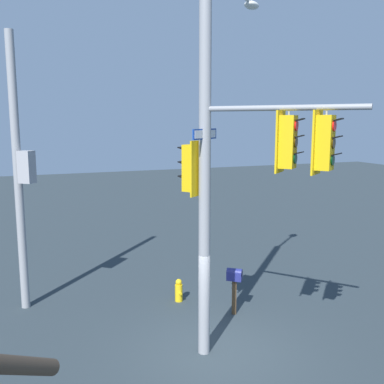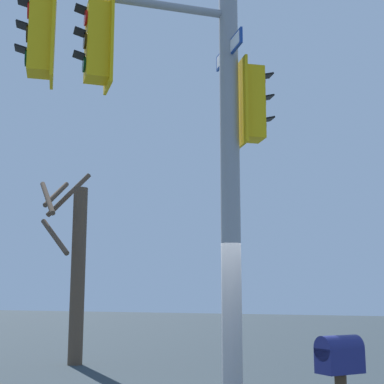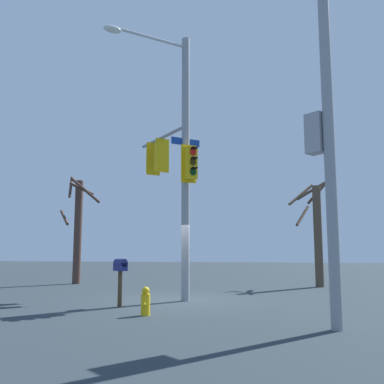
% 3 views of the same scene
% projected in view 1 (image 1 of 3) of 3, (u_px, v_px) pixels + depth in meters
% --- Properties ---
extents(ground_plane, '(80.00, 80.00, 0.00)m').
position_uv_depth(ground_plane, '(217.00, 352.00, 11.02)').
color(ground_plane, '#2B353B').
extents(main_signal_pole_assembly, '(4.85, 2.95, 9.15)m').
position_uv_depth(main_signal_pole_assembly, '(230.00, 150.00, 10.03)').
color(main_signal_pole_assembly, gray).
rests_on(main_signal_pole_assembly, ground).
extents(secondary_pole_assembly, '(0.60, 0.64, 8.20)m').
position_uv_depth(secondary_pole_assembly, '(20.00, 173.00, 12.98)').
color(secondary_pole_assembly, gray).
rests_on(secondary_pole_assembly, ground).
extents(fire_hydrant, '(0.38, 0.24, 0.73)m').
position_uv_depth(fire_hydrant, '(179.00, 291.00, 14.05)').
color(fire_hydrant, yellow).
rests_on(fire_hydrant, ground).
extents(mailbox, '(0.46, 0.49, 1.41)m').
position_uv_depth(mailbox, '(234.00, 278.00, 12.98)').
color(mailbox, '#4C3823').
rests_on(mailbox, ground).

